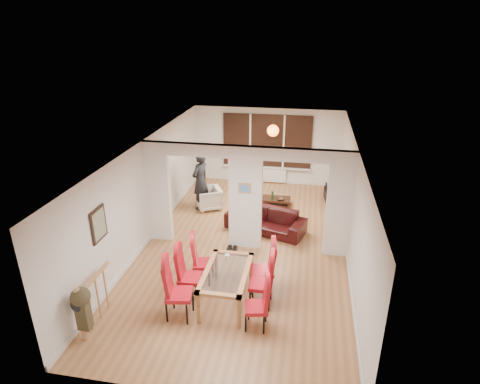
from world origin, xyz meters
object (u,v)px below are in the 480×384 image
(sofa, at_px, (265,220))
(dining_chair_ra, at_px, (256,304))
(dining_chair_rc, at_px, (262,267))
(bowl, at_px, (280,199))
(person, at_px, (200,181))
(dining_chair_rb, at_px, (261,281))
(television, at_px, (325,195))
(armchair, at_px, (209,198))
(dining_table, at_px, (227,286))
(dining_chair_la, at_px, (179,290))
(bottle, at_px, (272,195))
(dining_chair_lb, at_px, (190,274))
(dining_chair_lc, at_px, (203,260))
(coffee_table, at_px, (274,201))

(sofa, bearing_deg, dining_chair_ra, -68.33)
(dining_chair_rc, height_order, bowl, dining_chair_rc)
(dining_chair_ra, relative_size, person, 0.58)
(dining_chair_rb, bearing_deg, television, 75.35)
(dining_chair_rc, height_order, armchair, dining_chair_rc)
(dining_chair_rb, relative_size, armchair, 1.56)
(dining_chair_rc, bearing_deg, dining_table, -155.52)
(dining_chair_la, relative_size, armchair, 1.64)
(bowl, bearing_deg, bottle, 177.07)
(sofa, bearing_deg, armchair, 166.69)
(dining_chair_la, xyz_separation_m, dining_chair_lb, (0.02, 0.59, -0.04))
(dining_chair_lc, relative_size, dining_chair_rc, 0.93)
(person, distance_m, television, 3.89)
(dining_chair_lb, height_order, bowl, dining_chair_lb)
(dining_chair_la, xyz_separation_m, television, (2.78, 5.90, -0.34))
(dining_chair_ra, height_order, coffee_table, dining_chair_ra)
(sofa, height_order, armchair, armchair)
(dining_chair_ra, relative_size, sofa, 0.49)
(dining_table, bearing_deg, television, 69.38)
(dining_chair_la, xyz_separation_m, coffee_table, (1.26, 5.41, -0.48))
(dining_chair_lc, distance_m, dining_chair_rc, 1.29)
(dining_chair_lb, distance_m, dining_chair_ra, 1.56)
(dining_chair_la, bearing_deg, television, 54.75)
(dining_chair_lb, height_order, bottle, dining_chair_lb)
(dining_chair_lb, bearing_deg, dining_chair_la, -96.04)
(dining_chair_la, relative_size, television, 1.37)
(bottle, distance_m, bowl, 0.27)
(dining_chair_rb, bearing_deg, dining_chair_lb, -179.64)
(dining_chair_rc, bearing_deg, person, 109.25)
(sofa, height_order, bowl, sofa)
(dining_chair_rb, height_order, bowl, dining_chair_rb)
(dining_chair_lb, relative_size, dining_chair_rb, 0.98)
(person, bearing_deg, dining_table, 46.03)
(dining_chair_rb, bearing_deg, dining_table, -177.73)
(dining_table, xyz_separation_m, television, (2.00, 5.32, -0.11))
(person, bearing_deg, dining_chair_la, 34.95)
(person, distance_m, coffee_table, 2.37)
(armchair, bearing_deg, coffee_table, 80.20)
(dining_chair_rc, relative_size, coffee_table, 1.16)
(dining_table, xyz_separation_m, dining_chair_la, (-0.78, -0.58, 0.23))
(dining_chair_lc, xyz_separation_m, television, (2.64, 4.74, -0.28))
(dining_chair_ra, distance_m, television, 6.09)
(dining_chair_la, height_order, dining_chair_ra, dining_chair_la)
(dining_table, height_order, television, dining_table)
(dining_chair_lb, xyz_separation_m, dining_chair_ra, (1.43, -0.63, -0.04))
(bottle, xyz_separation_m, bowl, (0.24, -0.01, -0.11))
(dining_chair_ra, bearing_deg, dining_chair_lc, 126.75)
(dining_chair_lc, height_order, bottle, dining_chair_lc)
(coffee_table, bearing_deg, dining_chair_lc, -104.78)
(dining_chair_lb, xyz_separation_m, armchair, (-0.68, 4.22, -0.22))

